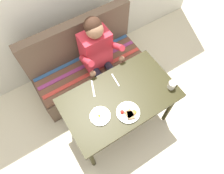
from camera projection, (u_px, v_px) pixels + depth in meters
ground_plane at (118, 121)px, 2.80m from camera, size 8.00×8.00×0.00m
table at (120, 101)px, 2.23m from camera, size 1.20×0.70×0.73m
couch at (88, 68)px, 2.82m from camera, size 1.44×0.56×1.00m
person at (99, 54)px, 2.42m from camera, size 0.45×0.61×1.21m
plate_breakfast at (128, 113)px, 2.06m from camera, size 0.24×0.24×0.05m
plate_eggs at (100, 116)px, 2.05m from camera, size 0.20×0.20×0.04m
coffee_mug at (172, 85)px, 2.18m from camera, size 0.12×0.08×0.09m
fork at (115, 80)px, 2.26m from camera, size 0.03×0.17×0.00m
knife at (93, 88)px, 2.21m from camera, size 0.08×0.19×0.00m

